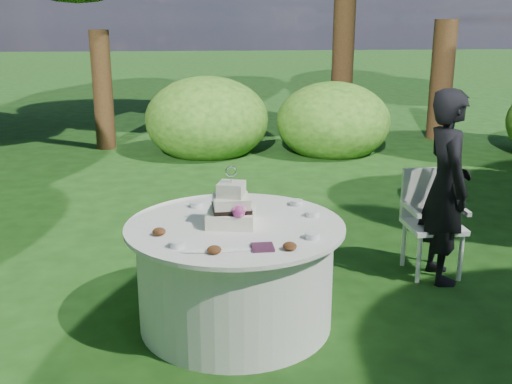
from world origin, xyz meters
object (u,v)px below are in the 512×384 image
Objects in this scene: guest at (446,187)px; chair at (430,214)px; napkins at (263,247)px; table at (235,273)px; cake at (232,209)px.

guest is 1.80× the size of chair.
guest is (1.68, 1.10, 0.04)m from napkins.
guest reaches higher than table.
table is at bearing 111.80° from guest.
cake is (-0.16, 0.49, 0.10)m from napkins.
cake reaches higher than napkins.
napkins is at bearing -71.83° from cake.
guest is 0.36m from chair.
table is (-0.14, 0.49, -0.39)m from napkins.
napkins is at bearing -141.78° from chair.
guest reaches higher than chair.
guest is 1.94m from cake.
cake is 0.47× the size of chair.
guest is at bearing 18.44° from table.
table is (-1.81, -0.60, -0.43)m from guest.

